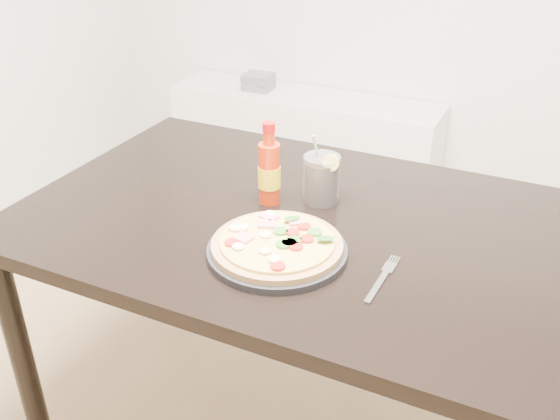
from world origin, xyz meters
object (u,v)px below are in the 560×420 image
at_px(pizza, 277,243).
at_px(cola_cup, 321,180).
at_px(plate, 277,251).
at_px(fork, 383,277).
at_px(hot_sauce_bottle, 269,172).
at_px(media_console, 303,141).
at_px(dining_table, 300,245).

xyz_separation_m(pizza, cola_cup, (-0.01, 0.28, 0.03)).
bearing_deg(plate, fork, 2.58).
distance_m(pizza, fork, 0.25).
bearing_deg(plate, hot_sauce_bottle, 120.32).
bearing_deg(cola_cup, media_console, 114.95).
bearing_deg(cola_cup, fork, -46.87).
xyz_separation_m(dining_table, hot_sauce_bottle, (-0.11, 0.04, 0.17)).
distance_m(hot_sauce_bottle, fork, 0.43).
relative_size(dining_table, fork, 7.43).
relative_size(plate, pizza, 1.07).
xyz_separation_m(plate, fork, (0.24, 0.01, -0.01)).
relative_size(hot_sauce_bottle, media_console, 0.16).
bearing_deg(hot_sauce_bottle, pizza, -59.94).
distance_m(fork, media_console, 2.02).
distance_m(hot_sauce_bottle, media_console, 1.72).
distance_m(plate, cola_cup, 0.29).
height_order(plate, pizza, pizza).
xyz_separation_m(dining_table, plate, (0.02, -0.18, 0.09)).
bearing_deg(fork, dining_table, 149.61).
bearing_deg(pizza, hot_sauce_bottle, 120.06).
height_order(dining_table, media_console, dining_table).
relative_size(plate, fork, 1.68).
relative_size(dining_table, media_console, 1.00).
bearing_deg(dining_table, fork, -32.05).
relative_size(hot_sauce_bottle, fork, 1.16).
bearing_deg(pizza, plate, -26.68).
relative_size(pizza, cola_cup, 1.60).
height_order(plate, fork, plate).
bearing_deg(cola_cup, pizza, -88.53).
height_order(cola_cup, fork, cola_cup).
relative_size(plate, cola_cup, 1.71).
xyz_separation_m(plate, pizza, (-0.00, 0.00, 0.02)).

